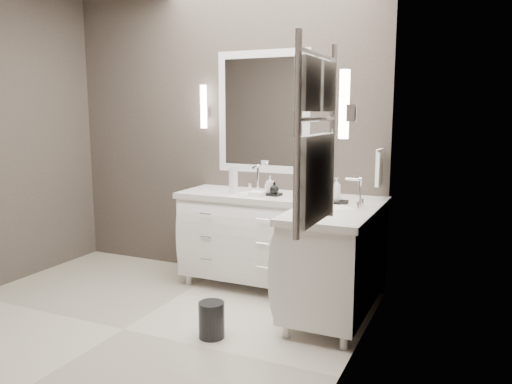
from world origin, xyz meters
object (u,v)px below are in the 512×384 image
at_px(vanity_right, 337,254).
at_px(waste_bin, 212,320).
at_px(towel_ladder, 316,147).
at_px(vanity_back, 251,233).

xyz_separation_m(vanity_right, waste_bin, (-0.68, -0.74, -0.36)).
bearing_deg(vanity_right, waste_bin, -132.39).
bearing_deg(vanity_right, towel_ladder, -80.16).
relative_size(vanity_right, waste_bin, 4.90).
xyz_separation_m(vanity_back, towel_ladder, (1.10, -1.63, 0.91)).
bearing_deg(waste_bin, towel_ladder, -31.52).
xyz_separation_m(towel_ladder, waste_bin, (-0.91, 0.56, -1.27)).
height_order(towel_ladder, waste_bin, towel_ladder).
xyz_separation_m(vanity_right, towel_ladder, (0.23, -1.30, 0.91)).
height_order(vanity_back, vanity_right, same).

